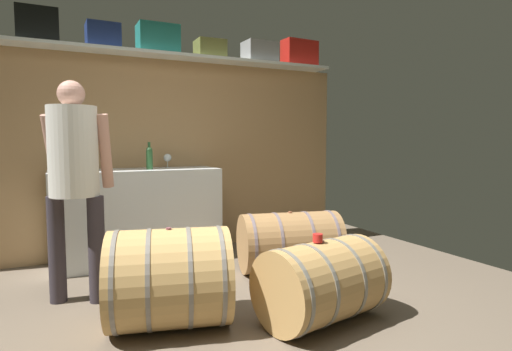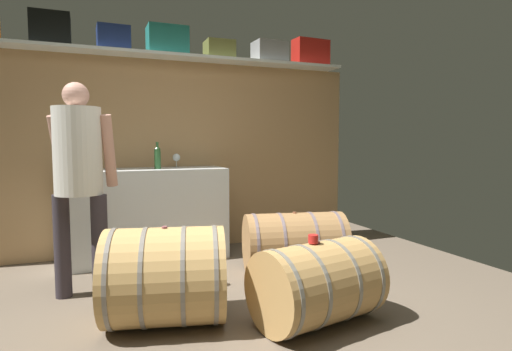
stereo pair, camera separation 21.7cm
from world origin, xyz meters
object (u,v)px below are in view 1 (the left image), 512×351
(toolcase_teal, at_px, (158,40))
(toolcase_grey, at_px, (260,53))
(wine_barrel_far, at_px, (290,242))
(toolcase_navy, at_px, (103,37))
(tasting_cup, at_px, (318,238))
(work_cabinet, at_px, (138,216))
(wine_glass, at_px, (167,158))
(toolcase_black, at_px, (38,26))
(toolcase_red, at_px, (300,54))
(wine_barrel_flank, at_px, (170,278))
(winemaker_pouring, at_px, (74,168))
(toolcase_olive, at_px, (210,50))
(wine_barrel_near, at_px, (321,282))
(wine_bottle_green, at_px, (149,157))

(toolcase_teal, distance_m, toolcase_grey, 1.21)
(toolcase_grey, bearing_deg, wine_barrel_far, -103.64)
(toolcase_teal, xyz_separation_m, wine_barrel_far, (0.97, -1.16, -2.04))
(toolcase_navy, distance_m, tasting_cup, 3.03)
(work_cabinet, distance_m, wine_glass, 0.70)
(toolcase_black, bearing_deg, toolcase_red, -0.47)
(wine_barrel_flank, bearing_deg, winemaker_pouring, 139.27)
(wine_barrel_flank, bearing_deg, wine_barrel_far, 41.52)
(toolcase_navy, relative_size, toolcase_olive, 1.02)
(wine_barrel_far, bearing_deg, wine_barrel_near, -97.36)
(toolcase_black, distance_m, wine_bottle_green, 1.61)
(toolcase_teal, distance_m, winemaker_pouring, 1.93)
(wine_barrel_near, bearing_deg, wine_barrel_far, 59.38)
(toolcase_black, xyz_separation_m, toolcase_red, (2.91, 0.00, 0.00))
(toolcase_black, distance_m, toolcase_navy, 0.59)
(winemaker_pouring, bearing_deg, toolcase_olive, 61.30)
(toolcase_black, height_order, toolcase_navy, toolcase_black)
(toolcase_red, xyz_separation_m, tasting_cup, (-1.22, -2.24, -1.75))
(toolcase_grey, relative_size, wine_glass, 2.51)
(toolcase_teal, relative_size, wine_bottle_green, 1.52)
(toolcase_olive, height_order, wine_barrel_far, toolcase_olive)
(toolcase_red, bearing_deg, wine_barrel_near, -120.83)
(toolcase_navy, distance_m, winemaker_pouring, 1.72)
(toolcase_grey, xyz_separation_m, wine_barrel_near, (-0.63, -2.24, -2.02))
(work_cabinet, distance_m, tasting_cup, 2.22)
(toolcase_grey, height_order, wine_glass, toolcase_grey)
(wine_bottle_green, height_order, wine_barrel_far, wine_bottle_green)
(work_cabinet, bearing_deg, toolcase_red, 5.33)
(work_cabinet, relative_size, wine_barrel_far, 1.60)
(wine_glass, bearing_deg, toolcase_olive, 5.22)
(toolcase_olive, distance_m, toolcase_grey, 0.63)
(toolcase_navy, distance_m, wine_glass, 1.39)
(toolcase_red, distance_m, winemaker_pouring, 3.17)
(toolcase_grey, bearing_deg, toolcase_navy, 178.32)
(toolcase_black, bearing_deg, tasting_cup, -53.44)
(winemaker_pouring, bearing_deg, wine_barrel_near, -12.51)
(toolcase_teal, height_order, wine_barrel_flank, toolcase_teal)
(tasting_cup, bearing_deg, toolcase_red, 61.41)
(toolcase_teal, xyz_separation_m, wine_glass, (0.07, -0.05, -1.27))
(toolcase_black, xyz_separation_m, wine_bottle_green, (0.97, -0.26, -1.25))
(toolcase_red, height_order, wine_bottle_green, toolcase_red)
(toolcase_black, distance_m, wine_glass, 1.76)
(wine_glass, distance_m, wine_barrel_far, 1.63)
(toolcase_grey, bearing_deg, toolcase_red, -1.68)
(toolcase_olive, relative_size, toolcase_red, 0.72)
(tasting_cup, bearing_deg, wine_barrel_flank, 157.65)
(wine_barrel_far, bearing_deg, toolcase_olive, 120.43)
(toolcase_black, distance_m, work_cabinet, 2.05)
(wine_barrel_far, relative_size, wine_barrel_flank, 1.12)
(wine_bottle_green, distance_m, winemaker_pouring, 1.12)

